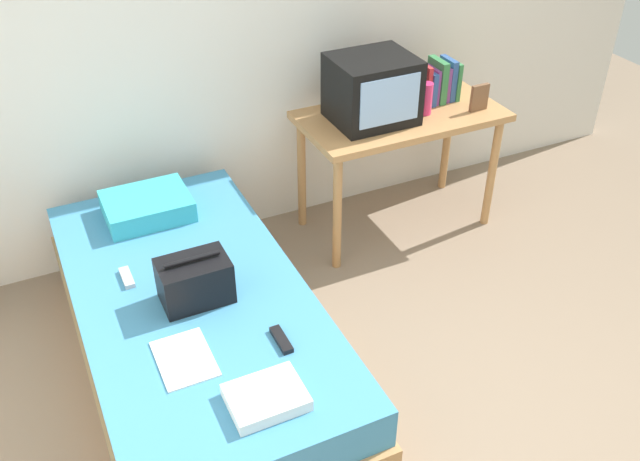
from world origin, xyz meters
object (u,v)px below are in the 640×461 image
at_px(book_row, 438,82).
at_px(folded_towel, 266,397).
at_px(handbag, 195,281).
at_px(magazine, 185,359).
at_px(remote_dark, 281,340).
at_px(pillow, 147,206).
at_px(picture_frame, 479,98).
at_px(tv, 372,89).
at_px(desk, 400,128).
at_px(water_bottle, 426,99).
at_px(bed, 197,334).
at_px(remote_silver, 127,278).

relative_size(book_row, folded_towel, 0.89).
xyz_separation_m(book_row, handbag, (-1.74, -0.83, -0.27)).
relative_size(handbag, magazine, 1.03).
relative_size(handbag, remote_dark, 1.92).
bearing_deg(book_row, pillow, -177.14).
bearing_deg(picture_frame, tv, 165.80).
height_order(tv, book_row, tv).
distance_m(desk, water_bottle, 0.23).
height_order(book_row, remote_dark, book_row).
relative_size(desk, tv, 2.64).
xyz_separation_m(tv, water_bottle, (0.31, -0.06, -0.09)).
bearing_deg(book_row, bed, -156.15).
xyz_separation_m(bed, folded_towel, (0.07, -0.72, 0.28)).
bearing_deg(book_row, tv, -172.28).
height_order(water_bottle, remote_silver, water_bottle).
xyz_separation_m(tv, magazine, (-1.42, -1.09, -0.43)).
height_order(desk, remote_dark, desk).
height_order(desk, folded_towel, desk).
relative_size(remote_dark, folded_towel, 0.56).
distance_m(tv, remote_silver, 1.65).
bearing_deg(folded_towel, remote_dark, 57.43).
bearing_deg(folded_towel, tv, 49.84).
bearing_deg(remote_dark, picture_frame, 31.47).
bearing_deg(tv, water_bottle, -11.42).
distance_m(tv, picture_frame, 0.64).
bearing_deg(magazine, book_row, 31.46).
relative_size(magazine, remote_silver, 2.01).
xyz_separation_m(remote_silver, folded_towel, (0.30, -0.93, 0.01)).
relative_size(water_bottle, magazine, 0.63).
bearing_deg(tv, desk, -0.38).
xyz_separation_m(tv, folded_towel, (-1.21, -1.43, -0.41)).
height_order(magazine, remote_silver, remote_silver).
xyz_separation_m(picture_frame, magazine, (-2.03, -0.94, -0.33)).
distance_m(bed, tv, 1.62).
relative_size(picture_frame, remote_dark, 0.99).
bearing_deg(magazine, picture_frame, 24.81).
height_order(remote_dark, folded_towel, folded_towel).
xyz_separation_m(desk, picture_frame, (0.42, -0.15, 0.17)).
bearing_deg(magazine, desk, 34.06).
relative_size(desk, remote_silver, 8.06).
xyz_separation_m(tv, remote_dark, (-1.04, -1.17, -0.43)).
distance_m(desk, folded_towel, 2.01).
xyz_separation_m(magazine, remote_silver, (-0.09, 0.59, 0.01)).
distance_m(desk, handbag, 1.65).
bearing_deg(remote_dark, tv, 48.29).
height_order(book_row, pillow, book_row).
height_order(desk, pillow, desk).
bearing_deg(book_row, folded_towel, -138.33).
height_order(tv, water_bottle, tv).
bearing_deg(desk, picture_frame, -20.28).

